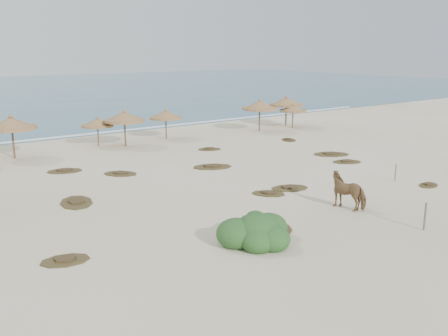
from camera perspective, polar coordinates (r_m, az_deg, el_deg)
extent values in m
plane|color=beige|center=(25.78, 7.92, -3.95)|extent=(160.00, 160.00, 0.00)
cube|color=white|center=(47.48, -14.39, 3.87)|extent=(70.00, 0.60, 0.01)
cylinder|color=brown|center=(38.43, -22.95, 2.78)|extent=(0.14, 0.14, 2.40)
cylinder|color=olive|center=(38.27, -23.09, 4.24)|extent=(3.69, 3.69, 0.21)
cone|color=olive|center=(38.22, -23.14, 4.80)|extent=(3.56, 3.56, 0.86)
cone|color=olive|center=(38.15, -23.22, 5.56)|extent=(0.41, 0.41, 0.25)
cylinder|color=brown|center=(41.20, -14.20, 3.69)|extent=(0.10, 0.10, 1.79)
cylinder|color=olive|center=(41.08, -14.26, 4.71)|extent=(2.70, 2.70, 0.15)
cone|color=olive|center=(41.04, -14.28, 5.10)|extent=(2.61, 2.61, 0.64)
cone|color=olive|center=(40.99, -14.31, 5.63)|extent=(0.31, 0.31, 0.19)
cylinder|color=brown|center=(40.60, -11.25, 4.03)|extent=(0.13, 0.13, 2.25)
cylinder|color=olive|center=(40.46, -11.31, 5.34)|extent=(3.77, 3.77, 0.19)
cone|color=olive|center=(40.41, -11.33, 5.84)|extent=(3.65, 3.65, 0.81)
cone|color=olive|center=(40.35, -11.36, 6.51)|extent=(0.39, 0.39, 0.24)
cylinder|color=brown|center=(43.44, -6.64, 4.64)|extent=(0.11, 0.11, 1.98)
cylinder|color=olive|center=(43.32, -6.67, 5.72)|extent=(2.86, 2.86, 0.17)
cone|color=olive|center=(43.28, -6.68, 6.12)|extent=(2.77, 2.77, 0.71)
cone|color=olive|center=(43.23, -6.70, 6.68)|extent=(0.34, 0.34, 0.21)
cylinder|color=brown|center=(47.14, 4.07, 5.62)|extent=(0.13, 0.13, 2.33)
cylinder|color=olive|center=(47.02, 4.09, 6.79)|extent=(4.41, 4.41, 0.20)
cone|color=olive|center=(46.98, 4.10, 7.23)|extent=(4.27, 4.27, 0.83)
cone|color=olive|center=(46.92, 4.11, 7.83)|extent=(0.40, 0.40, 0.24)
cylinder|color=brown|center=(49.44, 7.86, 5.62)|extent=(0.11, 0.11, 1.84)
cylinder|color=olive|center=(49.34, 7.89, 6.50)|extent=(3.23, 3.23, 0.16)
cone|color=olive|center=(49.30, 7.90, 6.83)|extent=(3.12, 3.12, 0.66)
cone|color=olive|center=(49.26, 7.92, 7.29)|extent=(0.32, 0.32, 0.19)
cylinder|color=brown|center=(50.58, 7.10, 6.10)|extent=(0.13, 0.13, 2.33)
cylinder|color=olive|center=(50.46, 7.14, 7.19)|extent=(4.32, 4.32, 0.20)
cone|color=olive|center=(50.42, 7.15, 7.60)|extent=(4.18, 4.18, 0.83)
cone|color=olive|center=(50.37, 7.17, 8.16)|extent=(0.40, 0.40, 0.24)
imported|color=olive|center=(25.27, 14.09, -2.53)|extent=(1.35, 2.22, 1.75)
cylinder|color=#695C4F|center=(23.34, 21.99, -5.16)|extent=(0.11, 0.11, 1.23)
cylinder|color=#695C4F|center=(31.23, 19.01, -0.47)|extent=(0.08, 0.08, 1.03)
ellipsoid|color=#315B27|center=(20.27, 3.84, -7.23)|extent=(1.93, 1.93, 1.45)
ellipsoid|color=#315B27|center=(21.04, 5.16, -6.73)|extent=(1.55, 1.55, 1.16)
ellipsoid|color=#315B27|center=(20.11, 1.42, -7.51)|extent=(1.64, 1.64, 1.23)
ellipsoid|color=#315B27|center=(19.96, 5.52, -8.04)|extent=(1.45, 1.45, 1.09)
ellipsoid|color=#315B27|center=(19.75, 3.87, -8.31)|extent=(1.35, 1.35, 1.02)
ellipsoid|color=#315B27|center=(21.31, 3.53, -6.71)|extent=(1.16, 1.16, 0.87)
ellipsoid|color=#315B27|center=(20.67, 3.61, -5.79)|extent=(0.87, 0.87, 0.65)
ellipsoid|color=#315B27|center=(20.03, 3.04, -6.29)|extent=(0.77, 0.77, 0.58)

